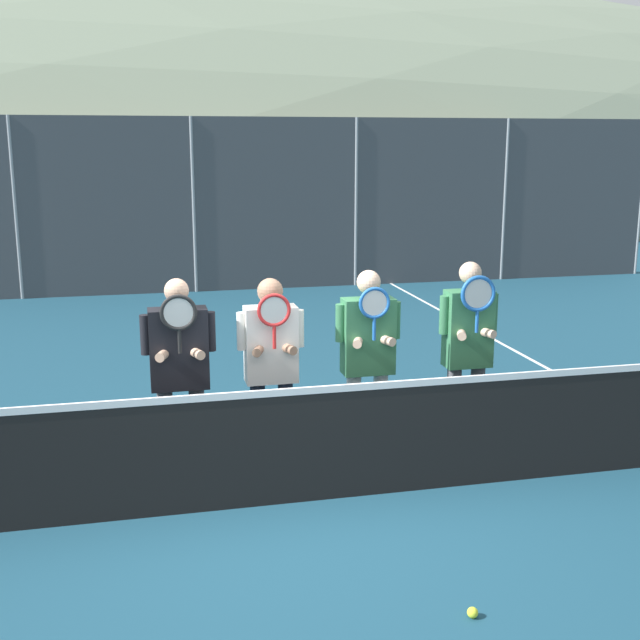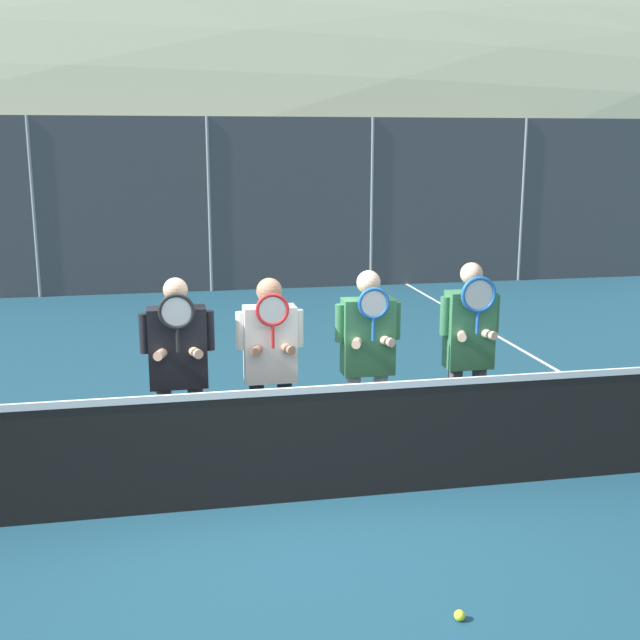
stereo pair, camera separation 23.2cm
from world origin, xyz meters
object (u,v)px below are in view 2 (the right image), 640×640
object	(u,v)px
player_center_right	(368,352)
car_center	(425,224)
player_center_left	(270,359)
car_left_of_center	(216,226)
player_leftmost	(178,364)
player_rightmost	(469,347)
tennis_ball_on_court	(460,615)

from	to	relation	value
player_center_right	car_center	xyz separation A→B (m)	(4.52, 12.00, -0.13)
player_center_left	car_left_of_center	world-z (taller)	car_left_of_center
player_leftmost	player_center_right	bearing A→B (deg)	2.47
player_leftmost	player_center_left	distance (m)	0.78
player_center_right	car_left_of_center	xyz separation A→B (m)	(-0.52, 11.82, -0.08)
player_center_right	player_rightmost	xyz separation A→B (m)	(0.91, -0.07, 0.02)
player_leftmost	tennis_ball_on_court	distance (m)	3.04
player_rightmost	player_center_right	bearing A→B (deg)	175.56
player_leftmost	player_center_left	xyz separation A→B (m)	(0.78, 0.07, -0.02)
car_left_of_center	car_center	xyz separation A→B (m)	(5.03, 0.17, -0.05)
player_center_right	tennis_ball_on_court	distance (m)	2.66
car_left_of_center	player_leftmost	bearing A→B (deg)	-95.37
player_leftmost	player_center_left	bearing A→B (deg)	5.35
player_center_right	player_rightmost	distance (m)	0.91
player_leftmost	tennis_ball_on_court	world-z (taller)	player_leftmost
car_center	tennis_ball_on_court	world-z (taller)	car_center
player_leftmost	tennis_ball_on_court	size ratio (longest dim) A/B	25.93
player_leftmost	tennis_ball_on_court	xyz separation A→B (m)	(1.59, -2.39, -1.01)
player_center_left	tennis_ball_on_court	bearing A→B (deg)	-71.79
car_left_of_center	player_center_right	bearing A→B (deg)	-87.50
car_left_of_center	player_rightmost	bearing A→B (deg)	-83.18
player_center_left	player_center_right	distance (m)	0.86
tennis_ball_on_court	car_left_of_center	bearing A→B (deg)	91.88
car_left_of_center	car_center	bearing A→B (deg)	1.96
player_center_left	car_center	xyz separation A→B (m)	(5.38, 11.99, -0.12)
player_rightmost	car_left_of_center	world-z (taller)	car_left_of_center
player_rightmost	car_left_of_center	distance (m)	11.98
player_leftmost	car_left_of_center	distance (m)	11.95
car_center	tennis_ball_on_court	distance (m)	15.19
player_center_left	player_rightmost	distance (m)	1.77
tennis_ball_on_court	car_center	bearing A→B (deg)	72.47
player_center_right	player_rightmost	bearing A→B (deg)	-4.44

